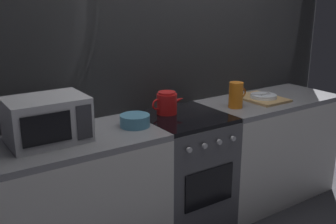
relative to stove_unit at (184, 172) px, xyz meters
The scene contains 10 objects.
ground_plane 0.45m from the stove_unit, 90.00° to the left, with size 8.00×8.00×0.00m, color #2D2D33.
back_wall 0.82m from the stove_unit, 90.00° to the left, with size 3.60×0.05×2.40m.
counter_left 0.90m from the stove_unit, behind, with size 1.20×0.60×0.90m.
stove_unit is the anchor object (origin of this frame).
counter_right 0.90m from the stove_unit, ahead, with size 1.20×0.60×0.90m.
microwave 1.15m from the stove_unit, behind, with size 0.46×0.35×0.27m.
kettle 0.55m from the stove_unit, 124.70° to the left, with size 0.28×0.15×0.17m.
mixing_bowl 0.65m from the stove_unit, behind, with size 0.20×0.20×0.08m, color teal.
pitcher 0.72m from the stove_unit, ahead, with size 0.16×0.11×0.20m.
dish_pile 0.93m from the stove_unit, ahead, with size 0.30×0.40×0.06m.
Camera 1 is at (-1.65, -2.24, 1.75)m, focal length 42.64 mm.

